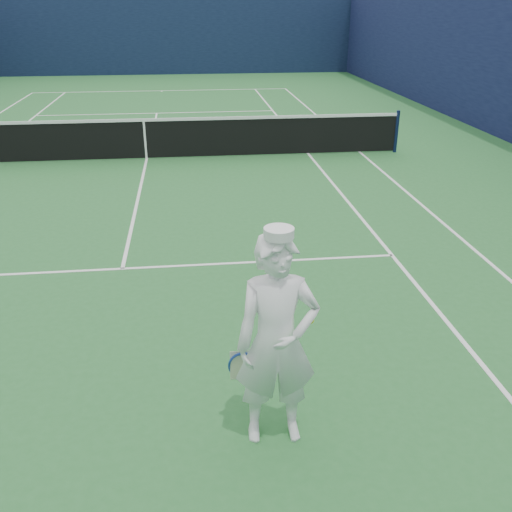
{
  "coord_description": "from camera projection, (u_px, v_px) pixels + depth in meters",
  "views": [
    {
      "loc": [
        1.06,
        -14.16,
        3.62
      ],
      "look_at": [
        1.72,
        -8.62,
        1.11
      ],
      "focal_mm": 40.0,
      "sensor_mm": 36.0,
      "label": 1
    }
  ],
  "objects": [
    {
      "name": "tennis_net",
      "position": [
        145.0,
        137.0,
        13.97
      ],
      "size": [
        12.88,
        0.09,
        1.07
      ],
      "color": "#141E4C",
      "rests_on": "ground"
    },
    {
      "name": "tennis_player",
      "position": [
        277.0,
        342.0,
        4.81
      ],
      "size": [
        0.78,
        0.49,
        2.02
      ],
      "rotation": [
        0.0,
        0.0,
        -0.01
      ],
      "color": "white",
      "rests_on": "ground"
    },
    {
      "name": "ground",
      "position": [
        147.0,
        159.0,
        14.2
      ],
      "size": [
        80.0,
        80.0,
        0.0
      ],
      "primitive_type": "plane",
      "color": "#27682F",
      "rests_on": "ground"
    },
    {
      "name": "windscreen_fence",
      "position": [
        140.0,
        76.0,
        13.38
      ],
      "size": [
        20.12,
        36.12,
        4.0
      ],
      "color": "#0E1935",
      "rests_on": "ground"
    },
    {
      "name": "court_markings",
      "position": [
        147.0,
        159.0,
        14.2
      ],
      "size": [
        11.03,
        23.83,
        0.01
      ],
      "color": "white",
      "rests_on": "ground"
    }
  ]
}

